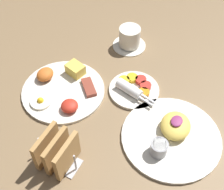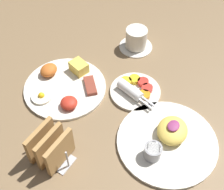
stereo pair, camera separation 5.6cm
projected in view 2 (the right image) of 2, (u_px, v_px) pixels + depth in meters
name	position (u px, v px, depth m)	size (l,w,h in m)	color
ground_plane	(115.00, 118.00, 0.93)	(3.00, 3.00, 0.00)	brown
plate_breakfast	(65.00, 85.00, 1.00)	(0.26, 0.26, 0.05)	silver
plate_condiments	(134.00, 90.00, 0.99)	(0.16, 0.17, 0.04)	silver
plate_foreground	(167.00, 139.00, 0.87)	(0.28, 0.28, 0.06)	silver
toast_rack	(51.00, 147.00, 0.81)	(0.10, 0.12, 0.10)	#B7B7BC
coffee_cup	(136.00, 39.00, 1.11)	(0.12, 0.12, 0.08)	silver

